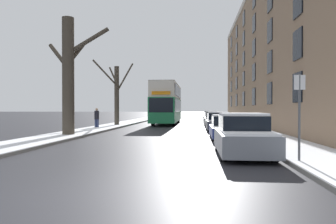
% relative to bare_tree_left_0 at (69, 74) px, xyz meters
% --- Properties ---
extents(ground_plane, '(320.00, 320.00, 0.00)m').
position_rel_bare_tree_left_0_xyz_m(ground_plane, '(5.76, -11.67, -3.80)').
color(ground_plane, '#28282D').
extents(sidewalk_left, '(2.59, 130.00, 0.16)m').
position_rel_bare_tree_left_0_xyz_m(sidewalk_left, '(-0.23, 41.33, -3.72)').
color(sidewalk_left, slate).
rests_on(sidewalk_left, ground).
extents(sidewalk_right, '(2.59, 130.00, 0.16)m').
position_rel_bare_tree_left_0_xyz_m(sidewalk_right, '(11.76, 41.33, -3.72)').
color(sidewalk_right, slate).
rests_on(sidewalk_right, ground).
extents(terrace_facade_right, '(9.10, 41.25, 14.15)m').
position_rel_bare_tree_left_0_xyz_m(terrace_facade_right, '(17.54, 14.00, 3.28)').
color(terrace_facade_right, '#8C7056').
rests_on(terrace_facade_right, ground).
extents(bare_tree_left_0, '(4.17, 1.62, 7.21)m').
position_rel_bare_tree_left_0_xyz_m(bare_tree_left_0, '(0.00, 0.00, 0.00)').
color(bare_tree_left_0, '#423A30').
rests_on(bare_tree_left_0, ground).
extents(bare_tree_left_1, '(3.24, 3.18, 6.27)m').
position_rel_bare_tree_left_0_xyz_m(bare_tree_left_1, '(-0.05, 10.96, -0.57)').
color(bare_tree_left_1, '#423A30').
rests_on(bare_tree_left_1, ground).
extents(double_decker_bus, '(2.51, 11.41, 4.38)m').
position_rel_bare_tree_left_0_xyz_m(double_decker_bus, '(4.47, 15.37, -1.33)').
color(double_decker_bus, '#1E7A47').
rests_on(double_decker_bus, ground).
extents(parked_car_0, '(1.84, 4.10, 1.55)m').
position_rel_bare_tree_left_0_xyz_m(parked_car_0, '(9.39, -6.42, -3.09)').
color(parked_car_0, slate).
rests_on(parked_car_0, ground).
extents(parked_car_1, '(1.78, 4.22, 1.37)m').
position_rel_bare_tree_left_0_xyz_m(parked_car_1, '(9.39, -0.35, -3.17)').
color(parked_car_1, navy).
rests_on(parked_car_1, ground).
extents(parked_car_2, '(1.83, 4.13, 1.47)m').
position_rel_bare_tree_left_0_xyz_m(parked_car_2, '(9.39, 6.01, -3.13)').
color(parked_car_2, '#474C56').
rests_on(parked_car_2, ground).
extents(parked_car_3, '(1.80, 4.01, 1.45)m').
position_rel_bare_tree_left_0_xyz_m(parked_car_3, '(9.39, 12.06, -3.13)').
color(parked_car_3, silver).
rests_on(parked_car_3, ground).
extents(parked_car_4, '(1.75, 4.00, 1.46)m').
position_rel_bare_tree_left_0_xyz_m(parked_car_4, '(9.39, 17.47, -3.13)').
color(parked_car_4, slate).
rests_on(parked_car_4, ground).
extents(oncoming_van, '(1.91, 5.60, 2.27)m').
position_rel_bare_tree_left_0_xyz_m(oncoming_van, '(3.14, 32.18, -2.57)').
color(oncoming_van, '#333842').
rests_on(oncoming_van, ground).
extents(pedestrian_left_sidewalk, '(0.38, 0.38, 1.76)m').
position_rel_bare_tree_left_0_xyz_m(pedestrian_left_sidewalk, '(-0.58, 6.75, -2.83)').
color(pedestrian_left_sidewalk, navy).
rests_on(pedestrian_left_sidewalk, ground).
extents(street_sign_post, '(0.32, 0.07, 2.74)m').
position_rel_bare_tree_left_0_xyz_m(street_sign_post, '(10.76, -8.27, -2.23)').
color(street_sign_post, '#4C4F54').
rests_on(street_sign_post, ground).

